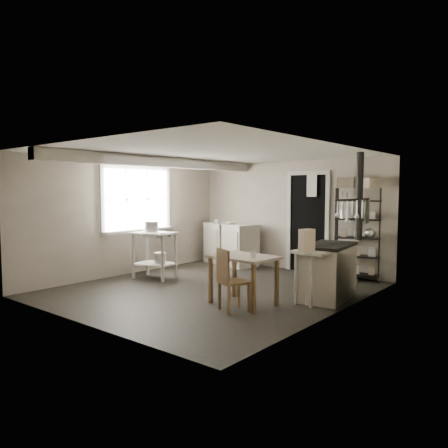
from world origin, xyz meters
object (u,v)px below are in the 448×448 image
Objects in this scene: stockpot at (151,229)px; base_cabinets at (231,244)px; work_table at (243,279)px; flour_sack at (331,268)px; chair at (234,276)px; prep_table at (155,258)px; shelf_rack at (358,230)px; stove at (328,271)px.

stockpot is 2.22m from base_cabinets.
flour_sack is (0.23, 2.43, -0.14)m from work_table.
chair is at bearing -74.15° from work_table.
prep_table is 0.51× the size of shelf_rack.
stockpot reaches higher than base_cabinets.
base_cabinets is at bearing 154.01° from chair.
chair is at bearing -123.81° from stove.
shelf_rack reaches higher than stove.
stockpot is 3.92m from shelf_rack.
prep_table is at bearing -160.95° from shelf_rack.
prep_table is at bearing 169.16° from work_table.
base_cabinets is 1.30× the size of stove.
stockpot is 2.69m from work_table.
shelf_rack reaches higher than stockpot.
flour_sack is at bearing 112.35° from chair.
stockpot is at bearing 172.27° from prep_table.
shelf_rack reaches higher than work_table.
chair is at bearing -92.58° from flour_sack.
stove reaches higher than work_table.
prep_table is at bearing -172.86° from chair.
stockpot is 3.49m from flour_sack.
shelf_rack is 3.65× the size of flour_sack.
stove is at bearing 53.41° from work_table.
flour_sack is (-0.59, 1.33, -0.20)m from stove.
flour_sack is (-0.37, -0.33, -0.71)m from shelf_rack.
stove is at bearing -100.20° from shelf_rack.
stove is at bearing 88.62° from chair.
prep_table is 2.70m from chair.
stockpot is (-0.12, 0.02, 0.54)m from prep_table.
shelf_rack is 2.89m from work_table.
stockpot is 0.17× the size of shelf_rack.
prep_table is 3.34m from flour_sack.
stove is at bearing 10.23° from stockpot.
stockpot is 0.28× the size of stove.
work_table is at bearing 130.78° from chair.
stockpot is at bearing 169.30° from work_table.
shelf_rack reaches higher than base_cabinets.
stove is 1.62m from chair.
base_cabinets reaches higher than prep_table.
work_table is at bearing -10.84° from prep_table.
stove is (3.15, -1.54, -0.02)m from base_cabinets.
prep_table is 3.35m from stove.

